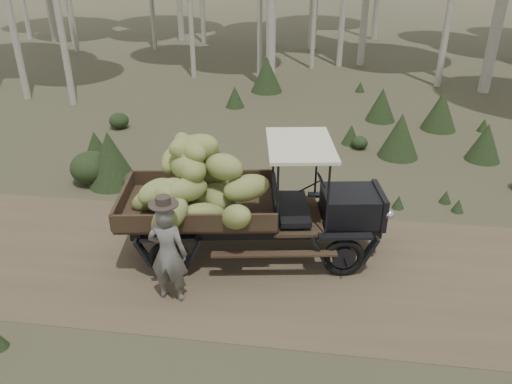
{
  "coord_description": "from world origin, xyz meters",
  "views": [
    {
      "loc": [
        -0.15,
        -7.36,
        5.24
      ],
      "look_at": [
        -1.23,
        0.45,
        1.26
      ],
      "focal_mm": 35.0,
      "sensor_mm": 36.0,
      "label": 1
    }
  ],
  "objects": [
    {
      "name": "dirt_track",
      "position": [
        0.0,
        0.0,
        0.0
      ],
      "size": [
        70.0,
        4.0,
        0.01
      ],
      "primitive_type": "cube",
      "color": "brown",
      "rests_on": "ground"
    },
    {
      "name": "farmer",
      "position": [
        -2.41,
        -1.08,
        0.88
      ],
      "size": [
        0.65,
        0.49,
        1.86
      ],
      "rotation": [
        0.0,
        0.0,
        3.07
      ],
      "color": "#5E5B56",
      "rests_on": "ground"
    },
    {
      "name": "undergrowth",
      "position": [
        -2.82,
        -1.41,
        0.55
      ],
      "size": [
        23.0,
        24.3,
        1.36
      ],
      "color": "#233319",
      "rests_on": "ground"
    },
    {
      "name": "banana_truck",
      "position": [
        -1.79,
        0.26,
        1.4
      ],
      "size": [
        4.92,
        2.7,
        2.46
      ],
      "rotation": [
        0.0,
        0.0,
        0.16
      ],
      "color": "black",
      "rests_on": "ground"
    },
    {
      "name": "ground",
      "position": [
        0.0,
        0.0,
        0.0
      ],
      "size": [
        120.0,
        120.0,
        0.0
      ],
      "primitive_type": "plane",
      "color": "#473D2B",
      "rests_on": "ground"
    }
  ]
}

